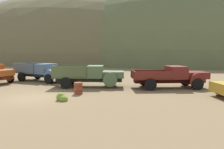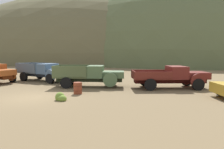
{
  "view_description": "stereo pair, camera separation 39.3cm",
  "coord_description": "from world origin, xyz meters",
  "px_view_note": "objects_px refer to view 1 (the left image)",
  "views": [
    {
      "loc": [
        7.87,
        -11.48,
        2.97
      ],
      "look_at": [
        4.64,
        4.29,
        1.22
      ],
      "focal_mm": 31.23,
      "sensor_mm": 36.0,
      "label": 1
    },
    {
      "loc": [
        8.25,
        -11.39,
        2.97
      ],
      "look_at": [
        4.64,
        4.29,
        1.22
      ],
      "focal_mm": 31.23,
      "sensor_mm": 36.0,
      "label": 2
    }
  ],
  "objects_px": {
    "truck_chalk_blue": "(45,72)",
    "truck_weathered_green": "(93,75)",
    "truck_oxblood": "(175,76)",
    "oil_drum_by_truck": "(78,88)"
  },
  "relations": [
    {
      "from": "truck_chalk_blue",
      "to": "truck_oxblood",
      "type": "relative_size",
      "value": 0.98
    },
    {
      "from": "oil_drum_by_truck",
      "to": "truck_chalk_blue",
      "type": "bearing_deg",
      "value": 137.12
    },
    {
      "from": "truck_weathered_green",
      "to": "truck_oxblood",
      "type": "relative_size",
      "value": 0.96
    },
    {
      "from": "truck_chalk_blue",
      "to": "truck_weathered_green",
      "type": "relative_size",
      "value": 1.03
    },
    {
      "from": "truck_chalk_blue",
      "to": "truck_oxblood",
      "type": "bearing_deg",
      "value": 8.35
    },
    {
      "from": "truck_weathered_green",
      "to": "truck_oxblood",
      "type": "distance_m",
      "value": 7.11
    },
    {
      "from": "truck_chalk_blue",
      "to": "truck_oxblood",
      "type": "distance_m",
      "value": 13.12
    },
    {
      "from": "truck_oxblood",
      "to": "oil_drum_by_truck",
      "type": "xyz_separation_m",
      "value": [
        -7.2,
        -4.09,
        -0.57
      ]
    },
    {
      "from": "truck_oxblood",
      "to": "oil_drum_by_truck",
      "type": "bearing_deg",
      "value": -165.41
    },
    {
      "from": "truck_weathered_green",
      "to": "truck_chalk_blue",
      "type": "bearing_deg",
      "value": 150.02
    }
  ]
}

